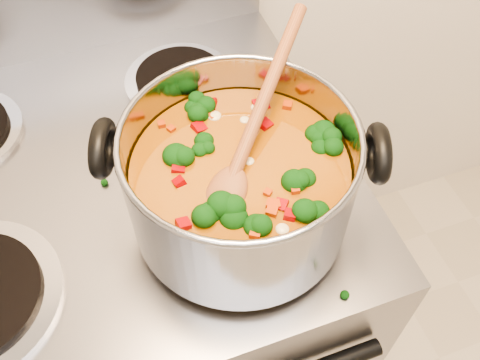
% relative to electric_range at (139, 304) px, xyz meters
% --- Properties ---
extents(electric_range, '(0.73, 0.66, 1.08)m').
position_rel_electric_range_xyz_m(electric_range, '(0.00, 0.00, 0.00)').
color(electric_range, gray).
rests_on(electric_range, ground).
extents(stockpot, '(0.34, 0.28, 0.17)m').
position_rel_electric_range_xyz_m(stockpot, '(0.17, -0.15, 0.54)').
color(stockpot, gray).
rests_on(stockpot, electric_range).
extents(wooden_spoon, '(0.22, 0.24, 0.11)m').
position_rel_electric_range_xyz_m(wooden_spoon, '(0.19, -0.13, 0.59)').
color(wooden_spoon, brown).
rests_on(wooden_spoon, stockpot).
extents(cooktop_crumbs, '(0.40, 0.25, 0.01)m').
position_rel_electric_range_xyz_m(cooktop_crumbs, '(0.22, -0.08, 0.46)').
color(cooktop_crumbs, black).
rests_on(cooktop_crumbs, electric_range).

